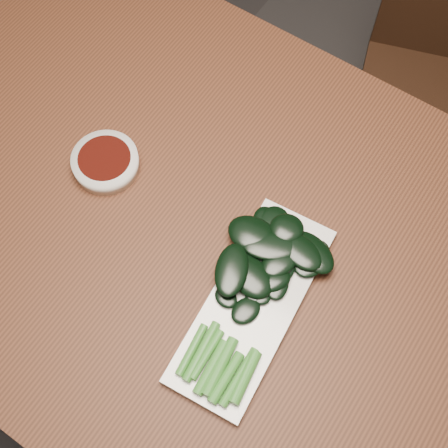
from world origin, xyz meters
TOP-DOWN VIEW (x-y plane):
  - ground at (0.00, 0.00)m, footprint 6.00×6.00m
  - table at (0.00, 0.00)m, footprint 1.40×0.80m
  - sauce_bowl at (-0.22, -0.00)m, footprint 0.11×0.11m
  - serving_plate at (0.10, -0.07)m, footprint 0.15×0.33m
  - gai_lan at (0.09, -0.03)m, footprint 0.17×0.31m

SIDE VIEW (x-z plane):
  - ground at x=0.00m, z-range 0.00..0.00m
  - table at x=0.00m, z-range 0.30..1.05m
  - serving_plate at x=0.10m, z-range 0.75..0.76m
  - sauce_bowl at x=-0.22m, z-range 0.75..0.78m
  - gai_lan at x=0.09m, z-range 0.76..0.79m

